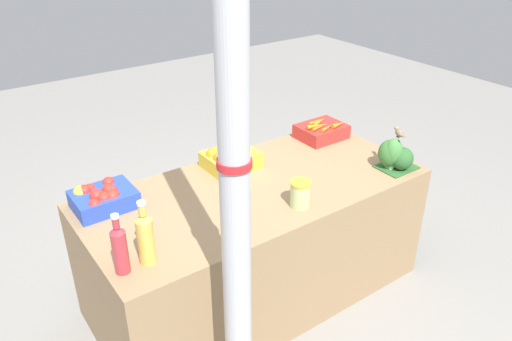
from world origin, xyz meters
TOP-DOWN VIEW (x-y plane):
  - ground_plane at (0.00, 0.00)m, footprint 10.00×10.00m
  - market_table at (0.00, 0.00)m, footprint 1.91×0.89m
  - support_pole at (-0.55, -0.64)m, footprint 0.13×0.13m
  - apple_crate at (-0.76, 0.28)m, footprint 0.31×0.24m
  - orange_crate at (0.00, 0.29)m, footprint 0.31×0.24m
  - carrot_crate at (0.73, 0.28)m, footprint 0.31×0.24m
  - broccoli_pile at (0.78, -0.30)m, footprint 0.22×0.19m
  - juice_bottle_ruby at (-0.88, -0.26)m, footprint 0.07×0.07m
  - juice_bottle_golden at (-0.77, -0.26)m, footprint 0.07×0.07m
  - pickle_jar at (0.07, -0.29)m, footprint 0.11×0.11m
  - sparrow_bird at (0.80, -0.29)m, footprint 0.07×0.13m

SIDE VIEW (x-z plane):
  - ground_plane at x=0.00m, z-range 0.00..0.00m
  - market_table at x=0.00m, z-range 0.00..0.75m
  - carrot_crate at x=0.73m, z-range 0.73..0.86m
  - orange_crate at x=0.00m, z-range 0.74..0.87m
  - apple_crate at x=-0.76m, z-range 0.74..0.87m
  - pickle_jar at x=0.07m, z-range 0.75..0.89m
  - broccoli_pile at x=0.78m, z-range 0.74..0.94m
  - juice_bottle_ruby at x=-0.88m, z-range 0.72..1.01m
  - juice_bottle_golden at x=-0.77m, z-range 0.72..1.03m
  - sparrow_bird at x=0.80m, z-range 0.95..1.00m
  - support_pole at x=-0.55m, z-range 0.00..2.41m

